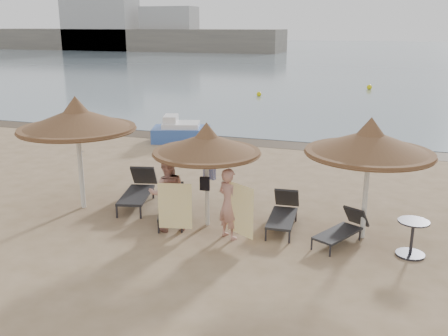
# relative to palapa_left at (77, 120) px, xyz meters

# --- Properties ---
(ground) EXTENTS (160.00, 160.00, 0.00)m
(ground) POSITION_rel_palapa_left_xyz_m (3.73, -0.26, -2.45)
(ground) COLOR tan
(ground) RESTS_ON ground
(sea) EXTENTS (200.00, 140.00, 0.03)m
(sea) POSITION_rel_palapa_left_xyz_m (3.73, 79.74, -2.43)
(sea) COLOR slate
(sea) RESTS_ON ground
(wet_sand_strip) EXTENTS (200.00, 1.60, 0.01)m
(wet_sand_strip) POSITION_rel_palapa_left_xyz_m (3.73, 9.14, -2.45)
(wet_sand_strip) COLOR #4D3C2B
(wet_sand_strip) RESTS_ON ground
(far_shore) EXTENTS (150.00, 54.80, 12.00)m
(far_shore) POSITION_rel_palapa_left_xyz_m (-21.38, 77.56, 0.46)
(far_shore) COLOR #6F675B
(far_shore) RESTS_ON ground
(palapa_left) EXTENTS (3.10, 3.10, 3.08)m
(palapa_left) POSITION_rel_palapa_left_xyz_m (0.00, 0.00, 0.00)
(palapa_left) COLOR silver
(palapa_left) RESTS_ON ground
(palapa_center) EXTENTS (2.65, 2.65, 2.62)m
(palapa_center) POSITION_rel_palapa_left_xyz_m (3.68, -0.09, -0.36)
(palapa_center) COLOR silver
(palapa_center) RESTS_ON ground
(palapa_right) EXTENTS (2.91, 2.91, 2.89)m
(palapa_right) POSITION_rel_palapa_left_xyz_m (7.43, 0.35, -0.15)
(palapa_right) COLOR silver
(palapa_right) RESTS_ON ground
(lounger_far_left) EXTENTS (1.18, 2.19, 0.93)m
(lounger_far_left) POSITION_rel_palapa_left_xyz_m (1.31, 0.76, -2.03)
(lounger_far_left) COLOR #2D2C32
(lounger_far_left) RESTS_ON ground
(lounger_near_left) EXTENTS (1.27, 1.96, 0.84)m
(lounger_near_left) POSITION_rel_palapa_left_xyz_m (2.63, 0.08, -2.07)
(lounger_near_left) COLOR #2D2C32
(lounger_near_left) RESTS_ON ground
(lounger_near_right) EXTENTS (0.75, 1.88, 0.82)m
(lounger_near_right) POSITION_rel_palapa_left_xyz_m (5.50, 0.43, -2.08)
(lounger_near_right) COLOR #2D2C32
(lounger_near_right) RESTS_ON ground
(lounger_far_right) EXTENTS (1.21, 1.68, 0.73)m
(lounger_far_right) POSITION_rel_palapa_left_xyz_m (7.01, -0.04, -2.12)
(lounger_far_right) COLOR #2D2C32
(lounger_far_right) RESTS_ON ground
(side_table) EXTENTS (0.67, 0.67, 0.81)m
(side_table) POSITION_rel_palapa_left_xyz_m (8.49, -0.30, -2.07)
(side_table) COLOR #2D2C32
(side_table) RESTS_ON ground
(person_left) EXTENTS (1.17, 1.01, 2.16)m
(person_left) POSITION_rel_palapa_left_xyz_m (2.87, -0.67, -1.37)
(person_left) COLOR tan
(person_left) RESTS_ON ground
(person_right) EXTENTS (1.08, 0.96, 1.98)m
(person_right) POSITION_rel_palapa_left_xyz_m (4.43, -0.67, -1.46)
(person_right) COLOR tan
(person_right) RESTS_ON ground
(towel_left) EXTENTS (0.78, 0.19, 1.12)m
(towel_left) POSITION_rel_palapa_left_xyz_m (3.22, -1.02, -1.68)
(towel_left) COLOR yellow
(towel_left) RESTS_ON ground
(towel_right) EXTENTS (0.75, 0.45, 1.20)m
(towel_right) POSITION_rel_palapa_left_xyz_m (4.78, -0.92, -1.62)
(towel_right) COLOR yellow
(towel_right) RESTS_ON ground
(bag_patterned) EXTENTS (0.35, 0.20, 0.42)m
(bag_patterned) POSITION_rel_palapa_left_xyz_m (3.68, 0.09, -1.08)
(bag_patterned) COLOR white
(bag_patterned) RESTS_ON ground
(bag_dark) EXTENTS (0.24, 0.10, 0.34)m
(bag_dark) POSITION_rel_palapa_left_xyz_m (3.68, -0.25, -1.31)
(bag_dark) COLOR black
(bag_dark) RESTS_ON ground
(pedal_boat) EXTENTS (2.72, 2.06, 1.13)m
(pedal_boat) POSITION_rel_palapa_left_xyz_m (-0.68, 8.33, -2.03)
(pedal_boat) COLOR #3459AA
(pedal_boat) RESTS_ON ground
(buoy_left) EXTENTS (0.33, 0.33, 0.33)m
(buoy_left) POSITION_rel_palapa_left_xyz_m (-0.98, 22.85, -2.28)
(buoy_left) COLOR yellow
(buoy_left) RESTS_ON ground
(buoy_mid) EXTENTS (0.40, 0.40, 0.40)m
(buoy_mid) POSITION_rel_palapa_left_xyz_m (6.15, 29.16, -2.25)
(buoy_mid) COLOR yellow
(buoy_mid) RESTS_ON ground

